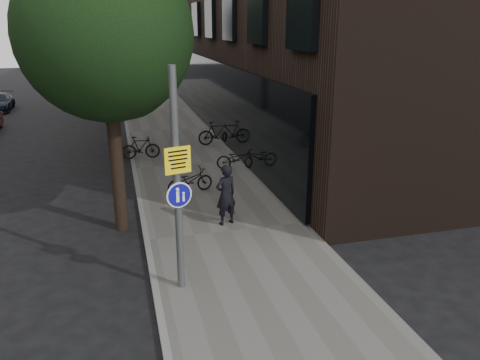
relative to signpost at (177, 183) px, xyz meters
name	(u,v)px	position (x,y,z in m)	size (l,w,h in m)	color
ground	(256,302)	(1.44, -0.83, -2.49)	(120.00, 120.00, 0.00)	black
sidewalk	(191,165)	(1.69, 9.17, -2.43)	(4.50, 60.00, 0.12)	#5D5A56
curb_edge	(134,169)	(-0.56, 9.17, -2.42)	(0.15, 60.00, 0.13)	slate
street_tree_near	(109,41)	(-1.09, 3.81, 2.62)	(4.40, 4.40, 7.50)	black
street_tree_mid	(109,34)	(-1.09, 12.31, 2.62)	(5.00, 5.00, 7.80)	black
street_tree_far	(109,31)	(-1.09, 21.31, 2.62)	(5.00, 5.00, 7.80)	black
signpost	(177,183)	(0.00, 0.00, 0.00)	(0.53, 0.16, 4.69)	#595B5E
pedestrian	(226,195)	(1.70, 2.99, -1.49)	(0.64, 0.42, 1.75)	black
parked_bike_facade_near	(238,158)	(3.36, 8.00, -1.94)	(0.57, 1.63, 0.86)	black
parked_bike_facade_far	(217,133)	(3.44, 12.01, -1.82)	(0.51, 1.82, 1.09)	black
parked_bike_curb_near	(190,181)	(1.14, 5.83, -1.95)	(0.56, 1.60, 0.84)	black
parked_bike_curb_far	(141,148)	(-0.19, 10.49, -1.89)	(0.45, 1.59, 0.96)	black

